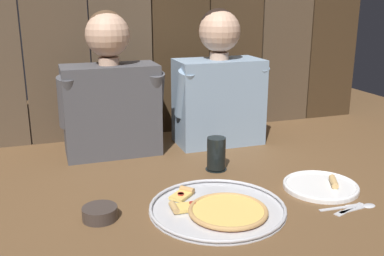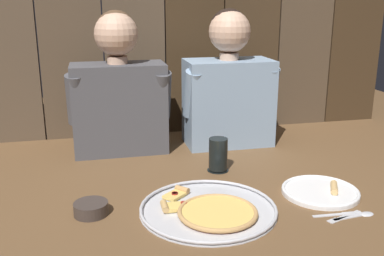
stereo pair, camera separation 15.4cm
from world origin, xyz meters
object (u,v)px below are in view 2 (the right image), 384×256
Objects in this scene: pizza_tray at (210,209)px; dipping_bowl at (91,208)px; diner_left at (119,89)px; diner_right at (229,85)px; dinner_plate at (321,191)px; drinking_glass at (218,155)px.

dipping_bowl is at bearing 169.23° from pizza_tray.
diner_left is 0.46m from diner_right.
pizza_tray is 0.72× the size of diner_right.
diner_left is at bearing 77.01° from dipping_bowl.
diner_right reaches higher than pizza_tray.
dinner_plate is 0.64m from diner_right.
dinner_plate is 2.45× the size of dipping_bowl.
pizza_tray is at bearing -10.77° from dipping_bowl.
drinking_glass is (0.12, 0.32, 0.05)m from pizza_tray.
dinner_plate is (0.39, 0.05, -0.00)m from pizza_tray.
dipping_bowl is at bearing -136.57° from diner_right.
dinner_plate is at bearing 6.82° from pizza_tray.
pizza_tray is at bearing -110.13° from drinking_glass.
pizza_tray is at bearing -173.18° from dinner_plate.
dinner_plate is 0.39m from drinking_glass.
dinner_plate is 0.87m from diner_left.
pizza_tray is 4.07× the size of dipping_bowl.
pizza_tray is at bearing -71.05° from diner_left.
dipping_bowl is 0.18× the size of diner_right.
dipping_bowl is 0.85m from diner_right.
dinner_plate is at bearing -1.51° from dipping_bowl.
dinner_plate is 2.01× the size of drinking_glass.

